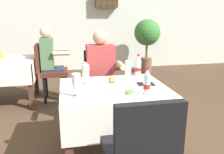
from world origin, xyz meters
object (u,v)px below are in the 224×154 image
(beer_glass_middle, at_px, (86,74))
(cola_bottle_primary, at_px, (147,83))
(cola_bottle_secondary, at_px, (138,67))
(napkin_cutlery_set, at_px, (146,84))
(beer_glass_right, at_px, (76,84))
(main_dining_table, at_px, (114,104))
(background_chair_right, at_px, (49,69))
(chair_near_camera_side, at_px, (140,153))
(plate_near_camera, at_px, (127,94))
(chair_far_diner_seat, at_px, (101,83))
(background_patron, at_px, (51,60))
(potted_plant_corner, at_px, (147,36))
(seated_diner_far, at_px, (101,73))
(background_dining_table, at_px, (7,70))
(background_table_tumbler, at_px, (2,55))
(beer_glass_left, at_px, (128,71))
(plate_far_diner, at_px, (114,81))

(beer_glass_middle, height_order, cola_bottle_primary, cola_bottle_primary)
(cola_bottle_secondary, height_order, napkin_cutlery_set, cola_bottle_secondary)
(beer_glass_right, bearing_deg, napkin_cutlery_set, 17.06)
(main_dining_table, xyz_separation_m, background_chair_right, (-0.74, 1.82, -0.02))
(chair_near_camera_side, distance_m, plate_near_camera, 0.63)
(chair_far_diner_seat, relative_size, beer_glass_right, 4.73)
(chair_far_diner_seat, distance_m, background_patron, 1.22)
(beer_glass_middle, distance_m, background_patron, 1.71)
(main_dining_table, relative_size, cola_bottle_secondary, 4.04)
(cola_bottle_primary, xyz_separation_m, potted_plant_corner, (1.32, 3.67, 0.07))
(chair_near_camera_side, bearing_deg, seated_diner_far, 90.47)
(seated_diner_far, relative_size, background_dining_table, 1.37)
(chair_far_diner_seat, relative_size, beer_glass_middle, 4.75)
(background_patron, bearing_deg, cola_bottle_secondary, -54.14)
(potted_plant_corner, bearing_deg, background_table_tumbler, -153.41)
(background_dining_table, bearing_deg, background_chair_right, 0.00)
(chair_near_camera_side, distance_m, cola_bottle_secondary, 1.29)
(background_dining_table, bearing_deg, beer_glass_left, -45.45)
(chair_near_camera_side, height_order, beer_glass_right, chair_near_camera_side)
(plate_far_diner, relative_size, beer_glass_middle, 1.22)
(plate_near_camera, xyz_separation_m, plate_far_diner, (-0.04, 0.38, 0.01))
(seated_diner_far, height_order, beer_glass_middle, seated_diner_far)
(cola_bottle_primary, relative_size, potted_plant_corner, 0.19)
(plate_near_camera, xyz_separation_m, potted_plant_corner, (1.48, 3.62, 0.17))
(chair_far_diner_seat, distance_m, seated_diner_far, 0.19)
(chair_far_diner_seat, height_order, seated_diner_far, seated_diner_far)
(seated_diner_far, height_order, cola_bottle_primary, seated_diner_far)
(main_dining_table, distance_m, beer_glass_middle, 0.42)
(beer_glass_right, xyz_separation_m, background_table_tumbler, (-1.09, 2.05, -0.06))
(chair_far_diner_seat, bearing_deg, plate_near_camera, -86.15)
(chair_near_camera_side, relative_size, cola_bottle_secondary, 3.74)
(cola_bottle_secondary, bearing_deg, chair_near_camera_side, -106.75)
(main_dining_table, bearing_deg, plate_far_diner, 78.05)
(chair_far_diner_seat, height_order, background_patron, background_patron)
(beer_glass_right, distance_m, background_table_tumbler, 2.33)
(chair_near_camera_side, xyz_separation_m, background_patron, (-0.69, 2.66, 0.16))
(chair_near_camera_side, distance_m, beer_glass_left, 1.09)
(napkin_cutlery_set, height_order, background_table_tumbler, background_table_tumbler)
(seated_diner_far, distance_m, background_patron, 1.29)
(seated_diner_far, distance_m, plate_far_diner, 0.59)
(chair_near_camera_side, distance_m, cola_bottle_primary, 0.67)
(potted_plant_corner, bearing_deg, napkin_cutlery_set, -109.92)
(seated_diner_far, distance_m, potted_plant_corner, 3.09)
(background_chair_right, bearing_deg, potted_plant_corner, 34.19)
(beer_glass_right, height_order, background_chair_right, background_chair_right)
(main_dining_table, height_order, background_table_tumbler, background_table_tumbler)
(napkin_cutlery_set, xyz_separation_m, potted_plant_corner, (1.21, 3.35, 0.18))
(main_dining_table, bearing_deg, chair_near_camera_side, -90.00)
(plate_far_diner, height_order, beer_glass_right, beer_glass_right)
(plate_far_diner, bearing_deg, seated_diner_far, 94.17)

